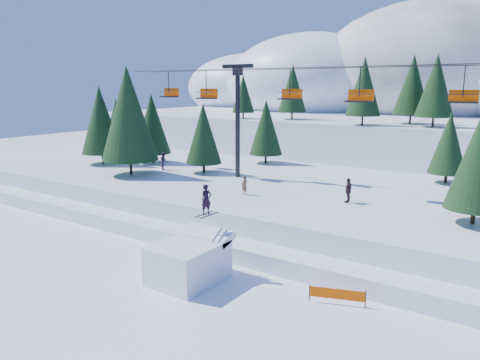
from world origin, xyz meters
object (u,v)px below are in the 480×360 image
Objects in this scene: banner_near at (337,294)px; chairlift at (344,106)px; jump_kicker at (190,260)px; banner_far at (435,296)px.

chairlift is at bearing 112.29° from banner_near.
jump_kicker is at bearing -166.44° from banner_near.
jump_kicker is 1.98× the size of banner_near.
chairlift is at bearing 130.46° from banner_far.
chairlift reaches higher than banner_far.
jump_kicker is 1.96× the size of banner_far.
banner_near and banner_far have the same top height.
jump_kicker reaches higher than banner_near.
chairlift is 17.02× the size of banner_near.
chairlift is (2.23, 16.32, 8.09)m from jump_kicker.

